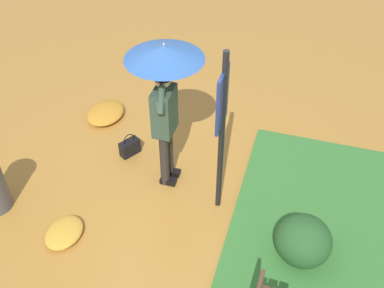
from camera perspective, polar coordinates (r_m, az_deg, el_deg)
name	(u,v)px	position (r m, az deg, el deg)	size (l,w,h in m)	color
ground_plane	(170,192)	(6.22, -2.78, -6.12)	(18.00, 18.00, 0.00)	#B27A33
person_with_umbrella	(164,82)	(5.48, -3.49, 7.76)	(0.96, 0.96, 2.04)	#2D2823
info_sign_post	(222,118)	(5.09, 3.78, 3.26)	(0.44, 0.07, 2.30)	black
handbag	(130,147)	(6.75, -7.85, -0.40)	(0.33, 0.28, 0.37)	black
shrub_cluster	(305,239)	(5.52, 14.03, -11.59)	(0.73, 0.66, 0.59)	#285628
leaf_pile_near_person	(106,113)	(7.55, -10.83, 3.90)	(0.71, 0.57, 0.16)	#C68428
leaf_pile_by_bench	(64,232)	(5.91, -15.82, -10.66)	(0.55, 0.44, 0.12)	gold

